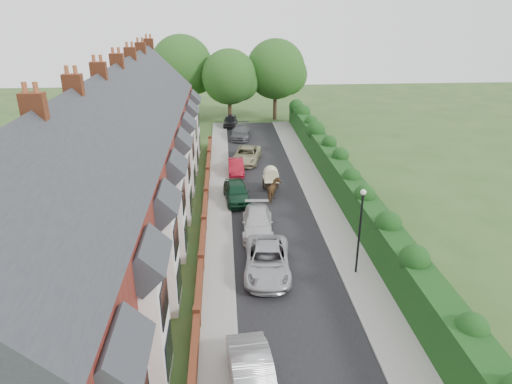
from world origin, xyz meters
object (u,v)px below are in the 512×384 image
Objects in this scene: car_beige at (247,155)px; car_black at (230,121)px; car_silver_b at (267,261)px; car_silver_a at (253,378)px; car_green at (236,192)px; lamppost at (361,221)px; car_white at (257,223)px; car_red at (236,167)px; car_grey at (241,132)px; horse at (274,191)px; horse_cart at (271,177)px.

car_beige reaches higher than car_black.
car_black is at bearing 96.99° from car_silver_b.
car_silver_a reaches higher than car_green.
lamppost is 7.99m from car_white.
car_silver_b is 1.42× the size of car_red.
car_silver_a is at bearing -94.51° from car_silver_b.
car_grey is 2.51× the size of horse.
car_beige is 1.03× the size of car_grey.
car_grey is (-0.14, 23.50, 0.01)m from car_white.
car_black is at bearing 106.00° from car_grey.
car_white is 5.49m from horse.
lamppost is at bearing -43.54° from car_white.
car_green is at bearing -145.38° from horse_cart.
car_green reaches higher than car_black.
car_green is at bearing -85.52° from car_black.
lamppost is at bearing 122.89° from horse.
car_white is 2.49× the size of horse.
horse_cart reaches higher than car_beige.
car_black is at bearing 84.59° from car_silver_a.
lamppost reaches higher than car_grey.
car_silver_a is at bearing -80.60° from car_beige.
car_silver_b is 10.36m from horse.
car_silver_a is 1.69× the size of horse_cart.
lamppost is 1.87× the size of horse_cart.
horse_cart is (2.89, 2.00, 0.38)m from car_green.
horse is at bearing 75.54° from car_white.
car_silver_b is at bearing -84.77° from car_white.
horse is 0.71× the size of horse_cart.
car_silver_a is at bearing -95.54° from car_green.
horse_cart reaches higher than horse.
horse is (1.49, 10.25, 0.07)m from car_silver_b.
lamppost reaches higher than car_silver_a.
car_green is 9.54m from car_beige.
lamppost is at bearing -63.89° from car_beige.
car_red is 0.95× the size of car_black.
car_green reaches higher than car_beige.
car_silver_b is 1.23× the size of car_green.
car_green is at bearing 106.09° from car_white.
car_black is at bearing 97.58° from horse_cart.
car_beige is (1.29, 28.51, -0.06)m from car_silver_a.
horse is at bearing 108.09° from lamppost.
car_green is 18.17m from car_grey.
lamppost is 29.60m from car_grey.
horse_cart is (2.73, -4.35, 0.50)m from car_red.
car_silver_a is at bearing -97.82° from horse_cart.
lamppost reaches higher than car_red.
car_green is at bearing 12.37° from horse.
car_silver_a is at bearing -91.17° from car_red.
car_silver_b is 1.07× the size of car_beige.
car_beige is 8.69m from car_grey.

